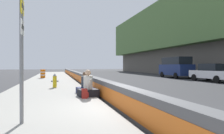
{
  "coord_description": "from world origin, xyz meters",
  "views": [
    {
      "loc": [
        -6.36,
        2.2,
        1.53
      ],
      "look_at": [
        5.34,
        -1.07,
        1.44
      ],
      "focal_mm": 32.58,
      "sensor_mm": 36.0,
      "label": 1
    }
  ],
  "objects_px": {
    "seated_person_foreground": "(88,88)",
    "seated_person_middle": "(85,86)",
    "backpack": "(85,94)",
    "parked_car_third": "(213,73)",
    "construction_barrel": "(43,74)",
    "fire_hydrant": "(55,80)",
    "parked_car_fourth": "(176,67)",
    "route_sign_post": "(22,36)"
  },
  "relations": [
    {
      "from": "backpack",
      "to": "parked_car_third",
      "type": "distance_m",
      "value": 15.05
    },
    {
      "from": "fire_hydrant",
      "to": "parked_car_fourth",
      "type": "distance_m",
      "value": 16.82
    },
    {
      "from": "construction_barrel",
      "to": "parked_car_third",
      "type": "height_order",
      "value": "parked_car_third"
    },
    {
      "from": "parked_car_fourth",
      "to": "parked_car_third",
      "type": "bearing_deg",
      "value": 179.99
    },
    {
      "from": "fire_hydrant",
      "to": "construction_barrel",
      "type": "distance_m",
      "value": 10.58
    },
    {
      "from": "route_sign_post",
      "to": "fire_hydrant",
      "type": "relative_size",
      "value": 4.09
    },
    {
      "from": "backpack",
      "to": "seated_person_foreground",
      "type": "bearing_deg",
      "value": -23.7
    },
    {
      "from": "seated_person_foreground",
      "to": "backpack",
      "type": "relative_size",
      "value": 2.98
    },
    {
      "from": "fire_hydrant",
      "to": "backpack",
      "type": "height_order",
      "value": "fire_hydrant"
    },
    {
      "from": "route_sign_post",
      "to": "seated_person_foreground",
      "type": "distance_m",
      "value": 4.74
    },
    {
      "from": "backpack",
      "to": "parked_car_fourth",
      "type": "height_order",
      "value": "parked_car_fourth"
    },
    {
      "from": "parked_car_third",
      "to": "parked_car_fourth",
      "type": "height_order",
      "value": "parked_car_fourth"
    },
    {
      "from": "construction_barrel",
      "to": "parked_car_fourth",
      "type": "distance_m",
      "value": 15.8
    },
    {
      "from": "seated_person_middle",
      "to": "parked_car_third",
      "type": "distance_m",
      "value": 14.08
    },
    {
      "from": "backpack",
      "to": "parked_car_third",
      "type": "xyz_separation_m",
      "value": [
        7.33,
        -13.14,
        0.53
      ]
    },
    {
      "from": "seated_person_foreground",
      "to": "construction_barrel",
      "type": "bearing_deg",
      "value": 10.62
    },
    {
      "from": "fire_hydrant",
      "to": "seated_person_foreground",
      "type": "distance_m",
      "value": 4.48
    },
    {
      "from": "fire_hydrant",
      "to": "seated_person_middle",
      "type": "bearing_deg",
      "value": -154.18
    },
    {
      "from": "fire_hydrant",
      "to": "parked_car_third",
      "type": "height_order",
      "value": "parked_car_third"
    },
    {
      "from": "route_sign_post",
      "to": "parked_car_third",
      "type": "xyz_separation_m",
      "value": [
        10.66,
        -15.11,
        -1.37
      ]
    },
    {
      "from": "seated_person_middle",
      "to": "backpack",
      "type": "bearing_deg",
      "value": 171.78
    },
    {
      "from": "backpack",
      "to": "parked_car_fourth",
      "type": "bearing_deg",
      "value": -44.34
    },
    {
      "from": "route_sign_post",
      "to": "fire_hydrant",
      "type": "distance_m",
      "value": 8.27
    },
    {
      "from": "backpack",
      "to": "parked_car_third",
      "type": "height_order",
      "value": "parked_car_third"
    },
    {
      "from": "seated_person_foreground",
      "to": "route_sign_post",
      "type": "bearing_deg",
      "value": 150.25
    },
    {
      "from": "seated_person_foreground",
      "to": "parked_car_third",
      "type": "height_order",
      "value": "parked_car_third"
    },
    {
      "from": "seated_person_foreground",
      "to": "seated_person_middle",
      "type": "xyz_separation_m",
      "value": [
        1.18,
        -0.02,
        -0.04
      ]
    },
    {
      "from": "seated_person_foreground",
      "to": "construction_barrel",
      "type": "height_order",
      "value": "seated_person_foreground"
    },
    {
      "from": "seated_person_foreground",
      "to": "fire_hydrant",
      "type": "bearing_deg",
      "value": 18.99
    },
    {
      "from": "route_sign_post",
      "to": "seated_person_middle",
      "type": "relative_size",
      "value": 3.36
    },
    {
      "from": "construction_barrel",
      "to": "backpack",
      "type": "bearing_deg",
      "value": -170.53
    },
    {
      "from": "fire_hydrant",
      "to": "backpack",
      "type": "bearing_deg",
      "value": -165.37
    },
    {
      "from": "route_sign_post",
      "to": "construction_barrel",
      "type": "relative_size",
      "value": 3.79
    },
    {
      "from": "seated_person_foreground",
      "to": "backpack",
      "type": "height_order",
      "value": "seated_person_foreground"
    },
    {
      "from": "construction_barrel",
      "to": "parked_car_fourth",
      "type": "height_order",
      "value": "parked_car_fourth"
    },
    {
      "from": "fire_hydrant",
      "to": "construction_barrel",
      "type": "bearing_deg",
      "value": 7.09
    },
    {
      "from": "fire_hydrant",
      "to": "parked_car_third",
      "type": "bearing_deg",
      "value": -79.78
    },
    {
      "from": "route_sign_post",
      "to": "fire_hydrant",
      "type": "bearing_deg",
      "value": -5.21
    },
    {
      "from": "backpack",
      "to": "construction_barrel",
      "type": "distance_m",
      "value": 15.45
    },
    {
      "from": "fire_hydrant",
      "to": "seated_person_middle",
      "type": "relative_size",
      "value": 0.82
    },
    {
      "from": "fire_hydrant",
      "to": "parked_car_third",
      "type": "relative_size",
      "value": 0.19
    },
    {
      "from": "fire_hydrant",
      "to": "seated_person_middle",
      "type": "xyz_separation_m",
      "value": [
        -3.06,
        -1.48,
        -0.11
      ]
    }
  ]
}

